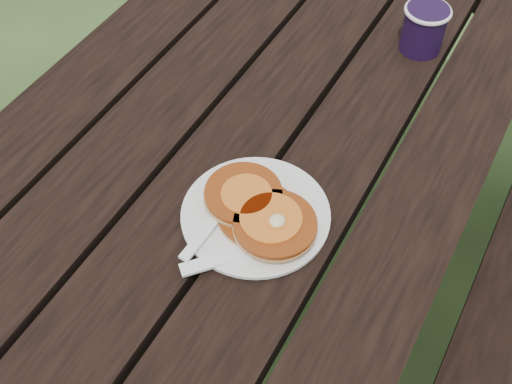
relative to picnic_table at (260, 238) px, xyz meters
The scene contains 7 objects.
ground 0.37m from the picnic_table, ahead, with size 60.00×60.00×0.00m, color #2A411C.
picnic_table is the anchor object (origin of this frame).
plate 0.45m from the picnic_table, 63.42° to the right, with size 0.21×0.21×0.01m, color white.
pancake_stack 0.47m from the picnic_table, 61.90° to the right, with size 0.18×0.14×0.04m.
knife 0.49m from the picnic_table, 66.03° to the right, with size 0.02×0.18×0.01m, color white.
fork 0.49m from the picnic_table, 77.86° to the right, with size 0.03×0.16×0.01m, color white, non-canonical shape.
coffee_cup 0.54m from the picnic_table, 57.97° to the left, with size 0.08×0.08×0.09m.
Camera 1 is at (0.37, -0.69, 1.50)m, focal length 45.00 mm.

